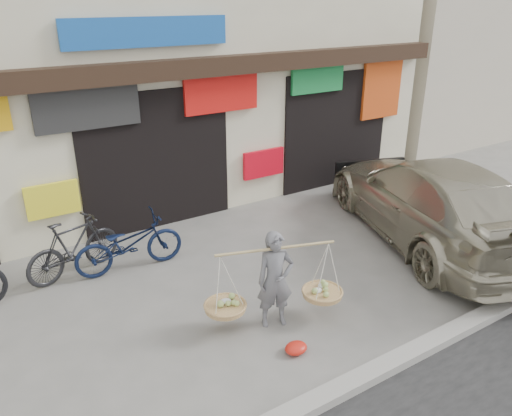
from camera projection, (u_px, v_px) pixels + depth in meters
ground at (254, 308)px, 7.41m from camera, size 70.00×70.00×0.00m
kerb at (345, 387)px, 5.83m from camera, size 70.00×0.25×0.12m
shophouse_block at (100, 36)px, 11.04m from camera, size 14.00×6.32×7.00m
neighbor_east at (464, 27)px, 18.23m from camera, size 12.00×7.00×6.40m
street_vendor at (275, 284)px, 6.83m from camera, size 1.90×1.00×1.41m
bike_1 at (73, 247)px, 8.14m from camera, size 1.73×0.95×1.00m
bike_2 at (129, 244)px, 8.30m from camera, size 1.84×0.74×0.95m
suv at (431, 200)px, 9.27m from camera, size 3.76×5.77×1.56m
red_bag at (296, 348)px, 6.46m from camera, size 0.31×0.25×0.14m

